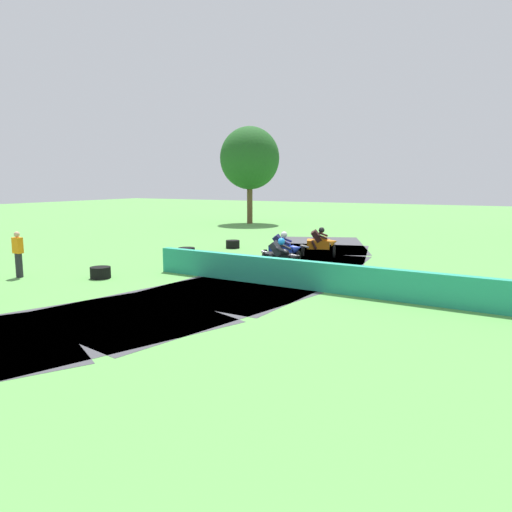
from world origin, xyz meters
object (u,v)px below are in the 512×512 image
Objects in this scene: tire_stack_far at (233,244)px; tire_stack_mid_b at (187,255)px; motorcycle_lead_black at (281,257)px; track_marshal at (18,254)px; motorcycle_trailing_orange at (320,243)px; tire_stack_mid_a at (100,273)px; motorcycle_chase_blue at (283,249)px.

tire_stack_mid_b is at bearing -83.68° from tire_stack_far.
motorcycle_lead_black is 1.03× the size of track_marshal.
motorcycle_trailing_orange is 5.93m from tire_stack_mid_b.
tire_stack_far is 10.51m from track_marshal.
tire_stack_mid_a is 4.36m from tire_stack_mid_b.
motorcycle_lead_black is 4.83m from tire_stack_mid_b.
motorcycle_lead_black is at bearing -66.33° from motorcycle_chase_blue.
motorcycle_chase_blue reaches higher than motorcycle_trailing_orange.
motorcycle_chase_blue is at bearing 43.92° from track_marshal.
motorcycle_chase_blue is 9.81m from track_marshal.
motorcycle_lead_black is 2.38× the size of tire_stack_mid_a.
track_marshal reaches higher than motorcycle_chase_blue.
tire_stack_mid_a is 1.02× the size of tire_stack_far.
motorcycle_trailing_orange is 2.43× the size of tire_stack_mid_a.
motorcycle_lead_black reaches higher than tire_stack_far.
track_marshal is (-7.64, -9.44, 0.17)m from motorcycle_trailing_orange.
tire_stack_mid_b reaches higher than tire_stack_mid_a.
motorcycle_chase_blue reaches higher than tire_stack_mid_a.
motorcycle_lead_black is 0.98× the size of motorcycle_trailing_orange.
tire_stack_mid_b reaches higher than tire_stack_far.
tire_stack_mid_a is at bearing 25.38° from track_marshal.
motorcycle_lead_black is 0.99× the size of motorcycle_chase_blue.
tire_stack_far is at bearing 142.92° from motorcycle_chase_blue.
motorcycle_trailing_orange is 2.47× the size of tire_stack_mid_b.
tire_stack_mid_b is 6.43m from track_marshal.
motorcycle_trailing_orange reaches higher than tire_stack_mid_b.
tire_stack_far is (-0.51, 4.56, -0.10)m from tire_stack_mid_b.
motorcycle_trailing_orange is (0.57, 2.63, -0.01)m from motorcycle_chase_blue.
tire_stack_mid_a is 8.89m from tire_stack_far.
tire_stack_mid_a is 2.99m from track_marshal.
motorcycle_trailing_orange is at bearing 93.44° from motorcycle_lead_black.
tire_stack_far is (-4.42, 3.34, -0.46)m from motorcycle_chase_blue.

